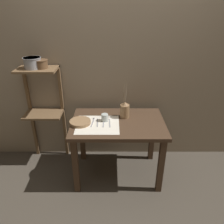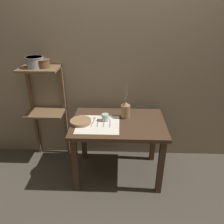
% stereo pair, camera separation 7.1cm
% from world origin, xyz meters
% --- Properties ---
extents(ground_plane, '(12.00, 12.00, 0.00)m').
position_xyz_m(ground_plane, '(0.00, 0.00, 0.00)').
color(ground_plane, '#473F35').
extents(stone_wall_back, '(7.00, 0.06, 2.40)m').
position_xyz_m(stone_wall_back, '(0.00, 0.45, 1.20)').
color(stone_wall_back, gray).
rests_on(stone_wall_back, ground_plane).
extents(wooden_table, '(1.02, 0.69, 0.72)m').
position_xyz_m(wooden_table, '(0.00, 0.00, 0.61)').
color(wooden_table, '#422D1E').
rests_on(wooden_table, ground_plane).
extents(wooden_shelf_unit, '(0.44, 0.29, 1.25)m').
position_xyz_m(wooden_shelf_unit, '(-0.89, 0.30, 0.85)').
color(wooden_shelf_unit, brown).
rests_on(wooden_shelf_unit, ground_plane).
extents(linen_cloth, '(0.46, 0.41, 0.00)m').
position_xyz_m(linen_cloth, '(-0.22, -0.06, 0.72)').
color(linen_cloth, silver).
rests_on(linen_cloth, wooden_table).
extents(pitcher_with_flowers, '(0.10, 0.10, 0.40)m').
position_xyz_m(pitcher_with_flowers, '(0.08, 0.11, 0.81)').
color(pitcher_with_flowers, olive).
rests_on(pitcher_with_flowers, wooden_table).
extents(wooden_bowl, '(0.23, 0.23, 0.04)m').
position_xyz_m(wooden_bowl, '(-0.41, -0.04, 0.74)').
color(wooden_bowl, '#8E6B47').
rests_on(wooden_bowl, wooden_table).
extents(glass_tumbler_near, '(0.08, 0.08, 0.08)m').
position_xyz_m(glass_tumbler_near, '(-0.15, 0.02, 0.76)').
color(glass_tumbler_near, '#B7C1BC').
rests_on(glass_tumbler_near, wooden_table).
extents(spoon_inner, '(0.03, 0.19, 0.02)m').
position_xyz_m(spoon_inner, '(-0.34, 0.03, 0.73)').
color(spoon_inner, '#939399').
rests_on(spoon_inner, wooden_table).
extents(spoon_outer, '(0.04, 0.19, 0.02)m').
position_xyz_m(spoon_outer, '(-0.27, 0.03, 0.73)').
color(spoon_outer, '#939399').
rests_on(spoon_outer, wooden_table).
extents(fork_inner, '(0.02, 0.18, 0.00)m').
position_xyz_m(fork_inner, '(-0.22, -0.02, 0.72)').
color(fork_inner, '#939399').
rests_on(fork_inner, wooden_table).
extents(knife_center, '(0.02, 0.18, 0.00)m').
position_xyz_m(knife_center, '(-0.16, -0.04, 0.72)').
color(knife_center, '#939399').
rests_on(knife_center, wooden_table).
extents(fork_outer, '(0.02, 0.18, 0.00)m').
position_xyz_m(fork_outer, '(-0.09, -0.03, 0.72)').
color(fork_outer, '#939399').
rests_on(fork_outer, wooden_table).
extents(metal_pot_large, '(0.19, 0.19, 0.12)m').
position_xyz_m(metal_pot_large, '(-0.93, 0.26, 1.31)').
color(metal_pot_large, '#939399').
rests_on(metal_pot_large, wooden_shelf_unit).
extents(metal_pot_small, '(0.14, 0.14, 0.09)m').
position_xyz_m(metal_pot_small, '(-0.83, 0.26, 1.30)').
color(metal_pot_small, brown).
rests_on(metal_pot_small, wooden_shelf_unit).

